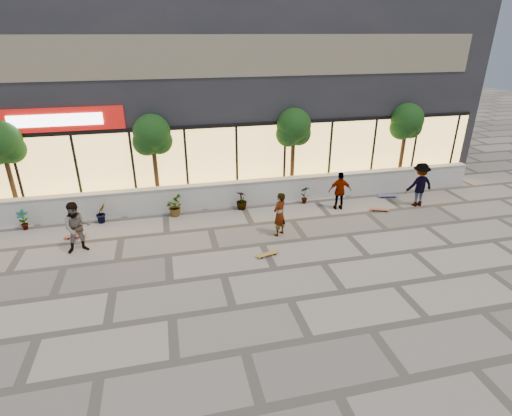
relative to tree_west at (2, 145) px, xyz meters
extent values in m
plane|color=#A1988B|center=(9.00, -7.70, -2.99)|extent=(80.00, 80.00, 0.00)
cube|color=silver|center=(9.00, -0.70, -2.49)|extent=(22.00, 0.35, 1.00)
cube|color=#B2AFA8|center=(9.00, -0.70, -1.97)|extent=(22.00, 0.42, 0.04)
cube|color=#232428|center=(9.00, 4.80, 1.26)|extent=(24.00, 9.00, 8.50)
cube|color=#FFCB66|center=(9.00, 0.28, -1.29)|extent=(23.04, 0.05, 3.00)
cube|color=black|center=(9.00, 0.25, 0.26)|extent=(23.04, 0.08, 0.15)
cube|color=#A60F0B|center=(2.00, 0.23, 0.81)|extent=(5.00, 0.10, 0.90)
cube|color=white|center=(2.00, 0.16, 0.81)|extent=(3.40, 0.06, 0.45)
cube|color=brown|center=(9.00, 0.28, 3.01)|extent=(21.60, 0.05, 1.60)
imported|color=#133611|center=(0.50, -1.25, -2.58)|extent=(0.43, 0.29, 0.81)
imported|color=#133611|center=(3.30, -1.25, -2.58)|extent=(0.57, 0.57, 0.81)
imported|color=#133611|center=(6.10, -1.25, -2.58)|extent=(0.68, 0.77, 0.81)
imported|color=#133611|center=(8.90, -1.25, -2.58)|extent=(0.64, 0.64, 0.81)
imported|color=#133611|center=(11.70, -1.25, -2.58)|extent=(0.46, 0.35, 0.81)
cylinder|color=#422317|center=(0.00, 0.00, -1.37)|extent=(0.18, 0.18, 3.24)
sphere|color=#133611|center=(0.00, 0.00, 0.18)|extent=(1.50, 1.50, 1.50)
sphere|color=#133611|center=(0.25, 0.05, -0.18)|extent=(1.10, 1.10, 1.10)
cylinder|color=#422317|center=(5.50, 0.00, -1.37)|extent=(0.18, 0.18, 3.24)
sphere|color=#133611|center=(5.50, 0.00, 0.18)|extent=(1.50, 1.50, 1.50)
sphere|color=#133611|center=(5.25, -0.05, -0.18)|extent=(1.10, 1.10, 1.10)
sphere|color=#133611|center=(5.75, 0.05, -0.18)|extent=(1.10, 1.10, 1.10)
cylinder|color=#422317|center=(11.50, 0.00, -1.37)|extent=(0.18, 0.18, 3.24)
sphere|color=#133611|center=(11.50, 0.00, 0.18)|extent=(1.50, 1.50, 1.50)
sphere|color=#133611|center=(11.25, -0.05, -0.18)|extent=(1.10, 1.10, 1.10)
sphere|color=#133611|center=(11.75, 0.05, -0.18)|extent=(1.10, 1.10, 1.10)
cylinder|color=#422317|center=(17.00, 0.00, -1.37)|extent=(0.18, 0.18, 3.24)
sphere|color=#133611|center=(17.00, 0.00, 0.18)|extent=(1.50, 1.50, 1.50)
sphere|color=#133611|center=(16.75, -0.05, -0.18)|extent=(1.10, 1.10, 1.10)
sphere|color=#133611|center=(17.25, 0.05, -0.18)|extent=(1.10, 1.10, 1.10)
imported|color=silver|center=(9.79, -3.85, -2.16)|extent=(0.72, 0.68, 1.66)
imported|color=#907B5D|center=(2.86, -3.46, -2.08)|extent=(0.98, 0.83, 1.80)
imported|color=white|center=(12.91, -2.16, -2.17)|extent=(1.01, 0.56, 1.62)
imported|color=maroon|center=(16.35, -2.57, -2.04)|extent=(1.25, 0.75, 1.90)
cube|color=olive|center=(8.98, -5.25, -2.90)|extent=(0.82, 0.39, 0.02)
cylinder|color=black|center=(9.20, -5.12, -2.96)|extent=(0.06, 0.04, 0.06)
cylinder|color=black|center=(9.24, -5.26, -2.96)|extent=(0.06, 0.04, 0.06)
cylinder|color=black|center=(8.73, -5.24, -2.96)|extent=(0.06, 0.04, 0.06)
cylinder|color=black|center=(8.76, -5.38, -2.96)|extent=(0.06, 0.04, 0.06)
cube|color=#B73122|center=(2.47, -2.42, -2.90)|extent=(0.75, 0.21, 0.02)
cylinder|color=black|center=(2.70, -2.34, -2.96)|extent=(0.05, 0.03, 0.05)
cylinder|color=black|center=(2.70, -2.48, -2.96)|extent=(0.05, 0.03, 0.05)
cylinder|color=black|center=(2.24, -2.36, -2.96)|extent=(0.05, 0.03, 0.05)
cylinder|color=black|center=(2.25, -2.49, -2.96)|extent=(0.05, 0.03, 0.05)
cube|color=#9E5633|center=(14.48, -2.78, -2.90)|extent=(0.79, 0.48, 0.02)
cylinder|color=black|center=(14.73, -2.80, -2.96)|extent=(0.06, 0.05, 0.06)
cylinder|color=black|center=(14.68, -2.93, -2.96)|extent=(0.06, 0.05, 0.06)
cylinder|color=black|center=(14.29, -2.62, -2.96)|extent=(0.06, 0.05, 0.06)
cylinder|color=black|center=(14.24, -2.75, -2.96)|extent=(0.06, 0.05, 0.06)
cube|color=#565398|center=(15.61, -1.50, -2.89)|extent=(0.89, 0.35, 0.02)
cylinder|color=black|center=(15.89, -1.46, -2.95)|extent=(0.07, 0.04, 0.06)
cylinder|color=black|center=(15.87, -1.62, -2.95)|extent=(0.07, 0.04, 0.06)
cylinder|color=black|center=(15.36, -1.38, -2.95)|extent=(0.07, 0.04, 0.06)
cylinder|color=black|center=(15.34, -1.54, -2.95)|extent=(0.07, 0.04, 0.06)
camera|label=1|loc=(5.97, -16.43, 3.92)|focal=28.00mm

